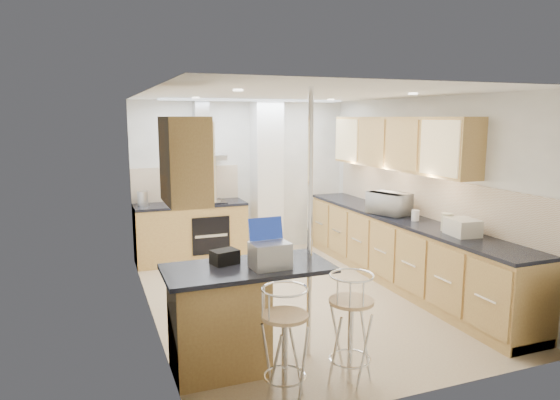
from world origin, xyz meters
name	(u,v)px	position (x,y,z in m)	size (l,w,h in m)	color
ground	(299,297)	(0.00, 0.00, 0.00)	(4.80, 4.80, 0.00)	tan
room_shell	(312,171)	(0.32, 0.38, 1.54)	(3.64, 4.84, 2.51)	silver
right_counter	(402,250)	(1.50, 0.00, 0.46)	(0.63, 4.40, 0.92)	#AF8146
back_counter	(191,232)	(-0.95, 2.10, 0.46)	(1.70, 0.63, 0.92)	#AF8146
peninsula	(248,316)	(-1.12, -1.45, 0.48)	(1.47, 0.72, 0.94)	#AF8146
microwave	(390,204)	(1.42, 0.21, 1.07)	(0.54, 0.37, 0.30)	silver
laptop	(270,255)	(-0.96, -1.57, 1.05)	(0.33, 0.25, 0.23)	#929599
bag	(225,257)	(-1.29, -1.31, 1.00)	(0.23, 0.17, 0.13)	black
bar_stool_near	(285,345)	(-1.03, -2.10, 0.48)	(0.39, 0.39, 0.95)	tan
bar_stool_end	(351,329)	(-0.41, -2.04, 0.48)	(0.40, 0.40, 0.97)	tan
jar_a	(392,204)	(1.59, 0.41, 1.02)	(0.12, 0.12, 0.20)	silver
jar_b	(375,201)	(1.60, 0.85, 1.00)	(0.11, 0.11, 0.16)	silver
jar_c	(447,222)	(1.49, -0.89, 1.03)	(0.14, 0.14, 0.21)	beige
jar_d	(415,215)	(1.50, -0.27, 0.99)	(0.10, 0.10, 0.14)	silver
bread_bin	(463,227)	(1.50, -1.13, 1.01)	(0.28, 0.36, 0.19)	silver
kettle	(143,198)	(-1.65, 2.17, 1.03)	(0.16, 0.16, 0.21)	silver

